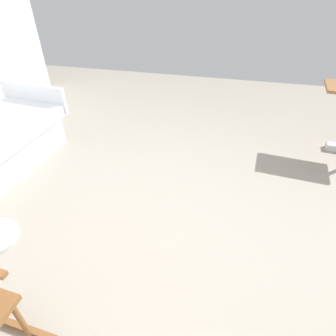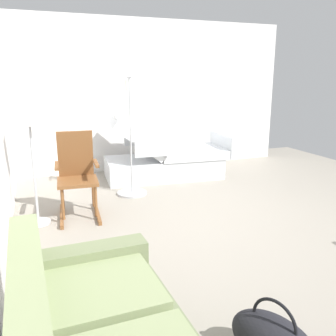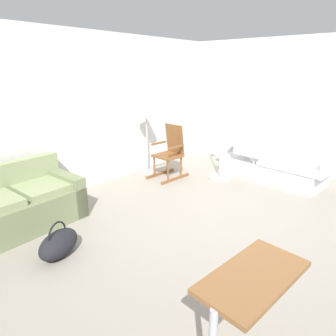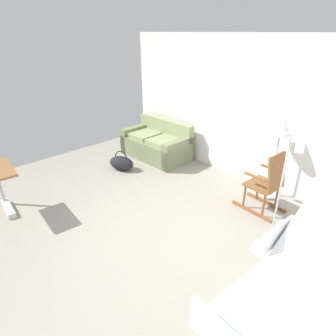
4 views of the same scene
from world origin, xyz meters
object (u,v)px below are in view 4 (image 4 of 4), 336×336
at_px(hospital_bed, 301,298).
at_px(iv_pole, 272,236).
at_px(overbed_table, 1,184).
at_px(rocking_chair, 267,184).
at_px(floor_lamp, 280,132).
at_px(couch, 157,144).
at_px(duffel_bag, 121,163).

distance_m(hospital_bed, iv_pole, 1.03).
distance_m(hospital_bed, overbed_table, 4.43).
relative_size(rocking_chair, iv_pole, 0.62).
height_order(floor_lamp, iv_pole, iv_pole).
bearing_deg(rocking_chair, hospital_bed, -52.19).
distance_m(couch, overbed_table, 3.33).
bearing_deg(hospital_bed, rocking_chair, 127.81).
relative_size(hospital_bed, rocking_chair, 2.03).
distance_m(floor_lamp, overbed_table, 4.57).
height_order(floor_lamp, duffel_bag, floor_lamp).
bearing_deg(duffel_bag, hospital_bed, -11.31).
bearing_deg(rocking_chair, duffel_bag, -165.28).
height_order(duffel_bag, iv_pole, iv_pole).
bearing_deg(floor_lamp, duffel_bag, -155.54).
bearing_deg(floor_lamp, hospital_bed, -56.46).
xyz_separation_m(couch, rocking_chair, (2.92, -0.25, 0.20)).
bearing_deg(overbed_table, duffel_bag, 90.04).
bearing_deg(rocking_chair, overbed_table, -133.64).
xyz_separation_m(duffel_bag, iv_pole, (3.48, -0.07, 0.10)).
bearing_deg(iv_pole, overbed_table, -147.36).
height_order(couch, rocking_chair, rocking_chair).
relative_size(couch, rocking_chair, 1.54).
distance_m(rocking_chair, floor_lamp, 0.89).
bearing_deg(overbed_table, floor_lamp, 52.05).
distance_m(floor_lamp, iv_pole, 1.80).
xyz_separation_m(rocking_chair, iv_pole, (0.55, -0.84, -0.25)).
relative_size(floor_lamp, overbed_table, 1.72).
bearing_deg(hospital_bed, iv_pole, 132.19).
relative_size(hospital_bed, iv_pole, 1.26).
distance_m(overbed_table, iv_pole, 4.14).
xyz_separation_m(hospital_bed, duffel_bag, (-4.17, 0.83, -0.16)).
xyz_separation_m(hospital_bed, floor_lamp, (-1.39, 2.10, 0.91)).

